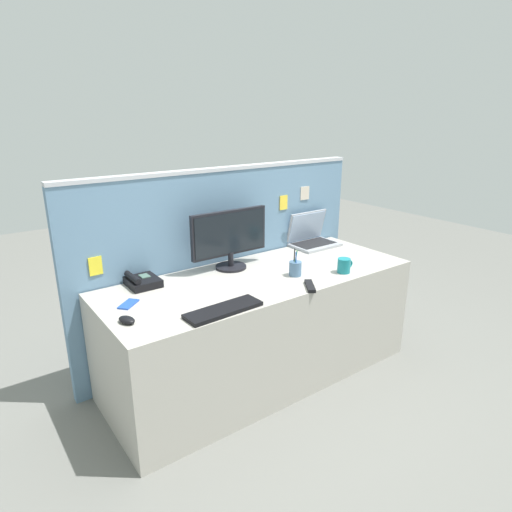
% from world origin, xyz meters
% --- Properties ---
extents(ground_plane, '(10.00, 10.00, 0.00)m').
position_xyz_m(ground_plane, '(0.00, 0.00, 0.00)').
color(ground_plane, slate).
extents(desk, '(2.02, 0.77, 0.71)m').
position_xyz_m(desk, '(0.00, 0.00, 0.35)').
color(desk, '#ADA89E').
rests_on(desk, ground_plane).
extents(cubicle_divider, '(2.20, 0.08, 1.35)m').
position_xyz_m(cubicle_divider, '(0.00, 0.42, 0.68)').
color(cubicle_divider, '#6084A3').
rests_on(cubicle_divider, ground_plane).
extents(desktop_monitor, '(0.55, 0.20, 0.39)m').
position_xyz_m(desktop_monitor, '(-0.07, 0.25, 0.92)').
color(desktop_monitor, black).
rests_on(desktop_monitor, desk).
extents(laptop, '(0.35, 0.26, 0.26)m').
position_xyz_m(laptop, '(0.72, 0.32, 0.77)').
color(laptop, '#9EA0A8').
rests_on(laptop, desk).
extents(desk_phone, '(0.17, 0.20, 0.08)m').
position_xyz_m(desk_phone, '(-0.67, 0.29, 0.74)').
color(desk_phone, black).
rests_on(desk_phone, desk).
extents(keyboard_main, '(0.43, 0.15, 0.02)m').
position_xyz_m(keyboard_main, '(-0.47, -0.30, 0.72)').
color(keyboard_main, black).
rests_on(keyboard_main, desk).
extents(computer_mouse_right_hand, '(0.09, 0.11, 0.03)m').
position_xyz_m(computer_mouse_right_hand, '(-0.92, -0.13, 0.72)').
color(computer_mouse_right_hand, black).
rests_on(computer_mouse_right_hand, desk).
extents(pen_cup, '(0.08, 0.08, 0.17)m').
position_xyz_m(pen_cup, '(0.18, -0.12, 0.76)').
color(pen_cup, '#4C7093').
rests_on(pen_cup, desk).
extents(cell_phone_blue_case, '(0.14, 0.13, 0.01)m').
position_xyz_m(cell_phone_blue_case, '(-0.83, 0.07, 0.71)').
color(cell_phone_blue_case, blue).
rests_on(cell_phone_blue_case, desk).
extents(tv_remote, '(0.13, 0.17, 0.02)m').
position_xyz_m(tv_remote, '(0.12, -0.32, 0.72)').
color(tv_remote, black).
rests_on(tv_remote, desk).
extents(coffee_mug, '(0.12, 0.08, 0.09)m').
position_xyz_m(coffee_mug, '(0.47, -0.26, 0.76)').
color(coffee_mug, '#197A84').
rests_on(coffee_mug, desk).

